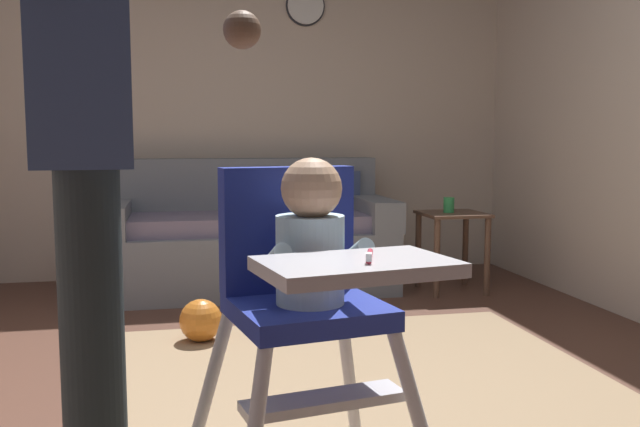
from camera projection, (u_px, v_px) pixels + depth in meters
wall_far at (237, 96)px, 5.00m from camera, size 4.80×0.06×2.61m
area_rug at (382, 420)px, 2.46m from camera, size 2.13×2.69×0.01m
couch at (248, 239)px, 4.61m from camera, size 1.90×0.86×0.86m
high_chair at (307, 274)px, 1.73m from camera, size 0.70×0.80×0.96m
adult_standing at (90, 152)px, 1.56m from camera, size 0.53×0.50×1.72m
toy_ball at (201, 320)px, 3.41m from camera, size 0.21×0.21×0.21m
side_table at (452, 234)px, 4.51m from camera, size 0.40×0.40×0.52m
sippy_cup at (449, 205)px, 4.48m from camera, size 0.07×0.07×0.10m
wall_clock at (305, 6)px, 4.99m from camera, size 0.29×0.04×0.29m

